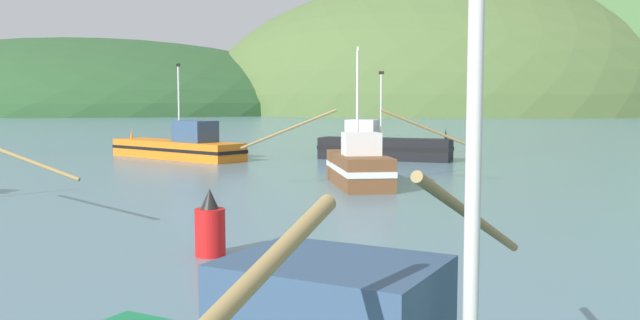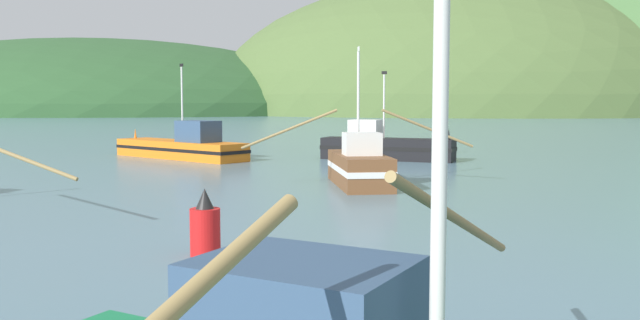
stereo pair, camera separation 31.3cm
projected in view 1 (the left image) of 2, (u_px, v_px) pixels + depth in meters
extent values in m
ellipsoid|color=#2D562D|center=(82.00, 113.00, 236.35)|extent=(195.19, 156.16, 51.06)
ellipsoid|color=#516B38|center=(437.00, 114.00, 215.54)|extent=(156.73, 125.38, 84.73)
ellipsoid|color=#47703D|center=(492.00, 113.00, 239.11)|extent=(90.41, 72.32, 71.31)
cylinder|color=silver|center=(475.00, 66.00, 4.88)|extent=(0.12, 0.12, 5.54)
cylinder|color=#997F4C|center=(477.00, 221.00, 8.09)|extent=(1.08, 4.33, 1.63)
cube|color=black|center=(384.00, 149.00, 43.39)|extent=(8.81, 2.71, 1.42)
cube|color=black|center=(384.00, 148.00, 43.39)|extent=(8.90, 2.73, 0.26)
cone|color=black|center=(446.00, 134.00, 41.90)|extent=(0.22, 0.22, 0.70)
cube|color=silver|center=(362.00, 129.00, 43.82)|extent=(2.08, 1.74, 1.20)
cylinder|color=silver|center=(381.00, 106.00, 43.24)|extent=(0.12, 0.12, 4.14)
cube|color=black|center=(381.00, 73.00, 43.05)|extent=(0.36, 0.06, 0.20)
cube|color=orange|center=(176.00, 150.00, 44.60)|extent=(11.18, 6.83, 1.17)
cube|color=black|center=(176.00, 149.00, 44.60)|extent=(11.29, 6.90, 0.21)
cone|color=orange|center=(131.00, 133.00, 47.78)|extent=(0.26, 0.26, 0.70)
cube|color=#334C6B|center=(195.00, 131.00, 43.24)|extent=(3.16, 2.75, 1.39)
cylinder|color=silver|center=(179.00, 104.00, 44.11)|extent=(0.12, 0.12, 4.94)
cube|color=black|center=(178.00, 65.00, 43.89)|extent=(0.34, 0.17, 0.20)
cube|color=brown|center=(359.00, 170.00, 30.05)|extent=(4.28, 6.42, 1.44)
cube|color=white|center=(359.00, 168.00, 30.04)|extent=(4.33, 6.48, 0.26)
cone|color=brown|center=(348.00, 142.00, 32.73)|extent=(0.26, 0.26, 0.70)
cube|color=silver|center=(361.00, 144.00, 29.33)|extent=(2.00, 1.86, 1.00)
cylinder|color=silver|center=(357.00, 103.00, 30.13)|extent=(0.12, 0.12, 4.62)
cube|color=white|center=(358.00, 49.00, 29.92)|extent=(0.17, 0.34, 0.20)
cylinder|color=#997F4C|center=(289.00, 129.00, 29.47)|extent=(4.02, 1.80, 1.80)
cylinder|color=#997F4C|center=(427.00, 128.00, 30.29)|extent=(4.02, 1.80, 1.80)
cylinder|color=red|center=(210.00, 232.00, 16.29)|extent=(0.75, 0.75, 1.17)
cone|color=black|center=(210.00, 199.00, 16.21)|extent=(0.45, 0.45, 0.50)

